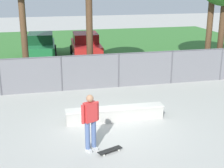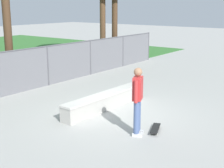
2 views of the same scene
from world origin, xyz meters
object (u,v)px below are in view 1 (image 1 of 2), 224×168
Objects in this scene: car_green at (41,46)px; skateboarder at (90,120)px; concrete_ledge at (115,114)px; skateboard at (110,150)px; car_red at (86,45)px.

skateboarder is at bearing -85.03° from car_green.
car_green reaches higher than concrete_ledge.
skateboard is (0.54, -0.25, -0.94)m from skateboarder.
car_green is (-1.18, 13.55, -0.17)m from skateboarder.
skateboarder is 0.43× the size of car_red.
skateboard is at bearing -95.44° from car_red.
skateboarder reaches higher than skateboard.
car_green is at bearing 169.77° from car_red.
skateboarder is 0.43× the size of car_green.
skateboarder is 13.60m from car_green.
concrete_ledge is 0.86× the size of car_green.
concrete_ledge is at bearing -78.03° from car_green.
skateboarder reaches higher than concrete_ledge.
car_green is at bearing 97.11° from skateboard.
car_red reaches higher than skateboard.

